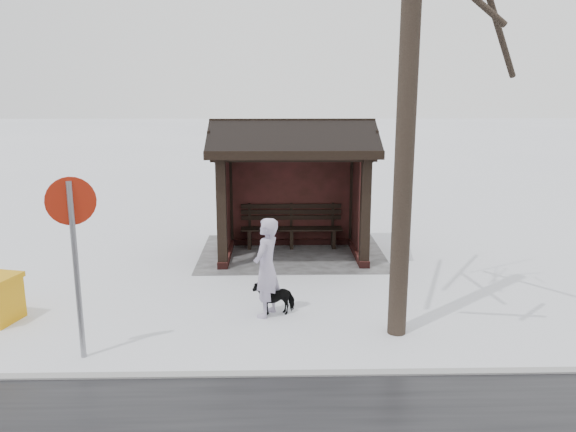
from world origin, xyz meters
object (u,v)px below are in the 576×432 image
(pedestrian, at_px, (266,268))
(dog, at_px, (274,297))
(bus_shelter, at_px, (292,160))
(road_sign, at_px, (73,231))

(pedestrian, xyz_separation_m, dog, (-0.13, -0.06, -0.55))
(bus_shelter, xyz_separation_m, pedestrian, (0.54, 3.61, -1.33))
(bus_shelter, distance_m, pedestrian, 3.88)
(dog, xyz_separation_m, road_sign, (2.71, 1.50, 1.55))
(dog, relative_size, road_sign, 0.26)
(pedestrian, bearing_deg, bus_shelter, -163.60)
(bus_shelter, bearing_deg, road_sign, 58.25)
(bus_shelter, height_order, pedestrian, bus_shelter)
(bus_shelter, relative_size, pedestrian, 2.15)
(pedestrian, distance_m, dog, 0.57)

